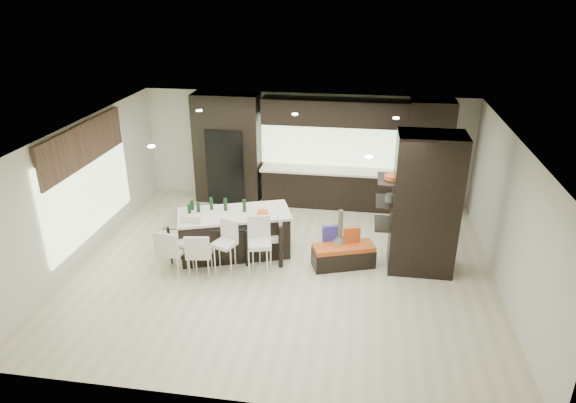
% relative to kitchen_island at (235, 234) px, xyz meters
% --- Properties ---
extents(ground, '(8.00, 8.00, 0.00)m').
position_rel_kitchen_island_xyz_m(ground, '(1.06, -0.40, -0.46)').
color(ground, beige).
rests_on(ground, ground).
extents(back_wall, '(8.00, 0.02, 2.70)m').
position_rel_kitchen_island_xyz_m(back_wall, '(1.06, 3.10, 0.89)').
color(back_wall, beige).
rests_on(back_wall, ground).
extents(left_wall, '(0.02, 7.00, 2.70)m').
position_rel_kitchen_island_xyz_m(left_wall, '(-2.94, -0.40, 0.89)').
color(left_wall, beige).
rests_on(left_wall, ground).
extents(right_wall, '(0.02, 7.00, 2.70)m').
position_rel_kitchen_island_xyz_m(right_wall, '(5.06, -0.40, 0.89)').
color(right_wall, beige).
rests_on(right_wall, ground).
extents(ceiling, '(8.00, 7.00, 0.02)m').
position_rel_kitchen_island_xyz_m(ceiling, '(1.06, -0.40, 2.24)').
color(ceiling, white).
rests_on(ceiling, ground).
extents(window_left, '(0.04, 3.20, 1.90)m').
position_rel_kitchen_island_xyz_m(window_left, '(-2.90, -0.20, 0.89)').
color(window_left, '#B2D199').
rests_on(window_left, left_wall).
extents(window_back, '(3.40, 0.04, 1.20)m').
position_rel_kitchen_island_xyz_m(window_back, '(1.66, 3.06, 1.09)').
color(window_back, '#B2D199').
rests_on(window_back, back_wall).
extents(stone_accent, '(0.08, 3.00, 0.80)m').
position_rel_kitchen_island_xyz_m(stone_accent, '(-2.87, -0.20, 1.79)').
color(stone_accent, brown).
rests_on(stone_accent, left_wall).
extents(ceiling_spots, '(4.00, 3.00, 0.02)m').
position_rel_kitchen_island_xyz_m(ceiling_spots, '(1.06, -0.15, 2.22)').
color(ceiling_spots, white).
rests_on(ceiling_spots, ceiling).
extents(back_cabinetry, '(6.80, 0.68, 2.70)m').
position_rel_kitchen_island_xyz_m(back_cabinetry, '(1.56, 2.77, 0.89)').
color(back_cabinetry, black).
rests_on(back_cabinetry, ground).
extents(refrigerator, '(0.90, 0.68, 1.90)m').
position_rel_kitchen_island_xyz_m(refrigerator, '(-0.84, 2.72, 0.49)').
color(refrigerator, black).
rests_on(refrigerator, ground).
extents(partition_column, '(1.20, 0.80, 2.70)m').
position_rel_kitchen_island_xyz_m(partition_column, '(3.66, 0.00, 0.89)').
color(partition_column, black).
rests_on(partition_column, ground).
extents(kitchen_island, '(2.40, 1.63, 0.92)m').
position_rel_kitchen_island_xyz_m(kitchen_island, '(0.00, 0.00, 0.00)').
color(kitchen_island, black).
rests_on(kitchen_island, ground).
extents(stool_left, '(0.39, 0.39, 0.86)m').
position_rel_kitchen_island_xyz_m(stool_left, '(-0.68, -0.77, -0.03)').
color(stool_left, silver).
rests_on(stool_left, ground).
extents(stool_mid, '(0.50, 0.50, 0.87)m').
position_rel_kitchen_island_xyz_m(stool_mid, '(0.00, -0.77, -0.03)').
color(stool_mid, silver).
rests_on(stool_mid, ground).
extents(stool_right, '(0.51, 0.51, 0.96)m').
position_rel_kitchen_island_xyz_m(stool_right, '(0.68, -0.79, 0.02)').
color(stool_right, silver).
rests_on(stool_right, ground).
extents(bench, '(1.28, 0.83, 0.46)m').
position_rel_kitchen_island_xyz_m(bench, '(2.20, -0.16, -0.23)').
color(bench, black).
rests_on(bench, ground).
extents(floor_vase, '(0.49, 0.49, 1.11)m').
position_rel_kitchen_island_xyz_m(floor_vase, '(2.11, 0.01, 0.10)').
color(floor_vase, '#47533C').
rests_on(floor_vase, ground).
extents(dining_table, '(1.75, 1.09, 0.81)m').
position_rel_kitchen_island_xyz_m(dining_table, '(-0.45, -0.12, -0.06)').
color(dining_table, white).
rests_on(dining_table, ground).
extents(chair_near, '(0.51, 0.51, 0.84)m').
position_rel_kitchen_island_xyz_m(chair_near, '(-0.45, -0.90, -0.04)').
color(chair_near, silver).
rests_on(chair_near, ground).
extents(chair_far, '(0.53, 0.53, 0.87)m').
position_rel_kitchen_island_xyz_m(chair_far, '(-0.97, -0.91, -0.02)').
color(chair_far, silver).
rests_on(chair_far, ground).
extents(chair_end, '(0.60, 0.60, 0.91)m').
position_rel_kitchen_island_xyz_m(chair_end, '(0.72, -0.12, -0.01)').
color(chair_end, silver).
rests_on(chair_end, ground).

